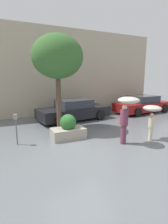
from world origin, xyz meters
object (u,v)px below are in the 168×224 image
Objects in this scene: parked_car_near at (74,111)px; person_child at (152,113)px; parked_car_far at (143,105)px; street_tree at (58,57)px; parking_meter at (16,123)px; person_adult at (127,109)px; planter_box at (68,129)px.

person_child is at bearing -169.25° from parked_car_near.
street_tree reaches higher than parked_car_far.
person_adult is at bearing -23.54° from parking_meter.
parked_car_far reaches higher than parking_meter.
person_child reaches higher than parked_car_far.
parking_meter is at bearing -161.63° from person_adult.
person_child is (1.29, -0.04, -0.25)m from person_adult.
parked_car_far reaches higher than planter_box.
street_tree is at bearing 98.11° from parked_car_far.
parked_car_near reaches higher than planter_box.
street_tree is at bearing 129.22° from parked_car_near.
street_tree is at bearing 88.05° from planter_box.
planter_box is at bearing 108.89° from parked_car_far.
planter_box is 0.30× the size of parked_car_far.
parked_car_near and parked_car_far have the same top height.
parking_meter is (-2.10, 0.13, 0.47)m from planter_box.
parked_car_near is 0.99× the size of parked_car_far.
person_adult is 0.40× the size of parked_car_far.
planter_box is at bearing -178.74° from person_adult.
planter_box is 7.88m from parked_car_far.
planter_box is 2.16m from parking_meter.
parked_car_near is 3.82× the size of parking_meter.
parked_car_far is at bearing 83.99° from person_adult.
street_tree is at bearing 32.96° from parking_meter.
person_adult is (1.86, -1.60, 1.01)m from planter_box.
person_adult reaches higher than parked_car_far.
planter_box is at bearing 145.84° from parked_car_near.
parked_car_far is 9.80m from parking_meter.
parked_car_near is at bearing 85.80° from parked_car_far.
person_child is 1.20× the size of parking_meter.
planter_box is 3.46m from parked_car_near.
parking_meter is (-3.97, 1.73, -0.55)m from person_adult.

